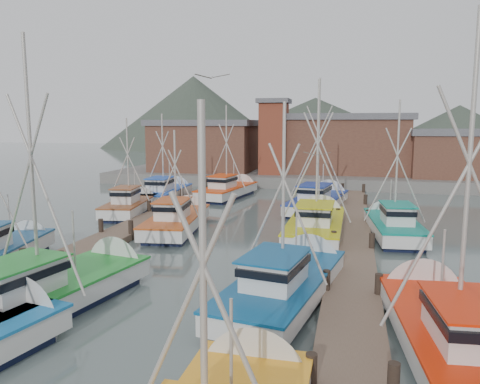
% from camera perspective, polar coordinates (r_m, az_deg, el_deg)
% --- Properties ---
extents(ground, '(260.00, 260.00, 0.00)m').
position_cam_1_polar(ground, '(22.45, -4.97, -9.77)').
color(ground, '#4B5A58').
rests_on(ground, ground).
extents(dock_left, '(2.30, 46.00, 1.50)m').
position_cam_1_polar(dock_left, '(28.73, -15.78, -5.58)').
color(dock_left, brown).
rests_on(dock_left, ground).
extents(dock_right, '(2.30, 46.00, 1.50)m').
position_cam_1_polar(dock_right, '(25.19, 13.52, -7.46)').
color(dock_right, brown).
rests_on(dock_right, ground).
extents(quay, '(44.00, 16.00, 1.20)m').
position_cam_1_polar(quay, '(57.97, 6.68, 1.98)').
color(quay, slate).
rests_on(quay, ground).
extents(shed_left, '(12.72, 8.48, 6.20)m').
position_cam_1_polar(shed_left, '(58.09, -4.39, 5.72)').
color(shed_left, brown).
rests_on(shed_left, quay).
extents(shed_center, '(14.84, 9.54, 6.90)m').
position_cam_1_polar(shed_center, '(57.27, 12.75, 5.86)').
color(shed_center, brown).
rests_on(shed_center, quay).
extents(shed_right, '(8.48, 6.36, 5.20)m').
position_cam_1_polar(shed_right, '(55.25, 24.18, 4.36)').
color(shed_right, brown).
rests_on(shed_right, quay).
extents(lookout_tower, '(3.60, 3.60, 8.50)m').
position_cam_1_polar(lookout_tower, '(53.96, 4.13, 6.81)').
color(lookout_tower, brown).
rests_on(lookout_tower, quay).
extents(distant_hills, '(175.00, 140.00, 42.00)m').
position_cam_1_polar(distant_hills, '(144.31, 5.74, 5.53)').
color(distant_hills, '#424D40').
rests_on(distant_hills, ground).
extents(boat_4, '(4.67, 10.18, 10.92)m').
position_cam_1_polar(boat_4, '(19.51, -21.54, -11.04)').
color(boat_4, '#101735').
rests_on(boat_4, ground).
extents(boat_5, '(4.48, 9.83, 8.60)m').
position_cam_1_polar(boat_5, '(19.11, 5.87, -10.91)').
color(boat_5, '#101735').
rests_on(boat_5, ground).
extents(boat_6, '(3.79, 8.30, 8.39)m').
position_cam_1_polar(boat_6, '(26.23, -27.03, -6.46)').
color(boat_6, '#101735').
rests_on(boat_6, ground).
extents(boat_7, '(4.38, 9.86, 10.92)m').
position_cam_1_polar(boat_7, '(16.26, 24.11, -15.13)').
color(boat_7, '#101735').
rests_on(boat_7, ground).
extents(boat_8, '(3.82, 9.28, 7.34)m').
position_cam_1_polar(boat_8, '(31.17, -7.47, -3.38)').
color(boat_8, '#101735').
rests_on(boat_8, ground).
extents(boat_9, '(4.23, 10.10, 10.50)m').
position_cam_1_polar(boat_9, '(30.00, 9.35, -3.86)').
color(boat_9, '#101735').
rests_on(boat_9, ground).
extents(boat_10, '(3.62, 8.33, 8.01)m').
position_cam_1_polar(boat_10, '(37.45, -13.04, -1.54)').
color(boat_10, '#101735').
rests_on(boat_10, ground).
extents(boat_11, '(3.63, 8.62, 9.05)m').
position_cam_1_polar(boat_11, '(30.81, 18.04, -3.85)').
color(boat_11, '#101735').
rests_on(boat_11, ground).
extents(boat_12, '(4.20, 9.55, 9.45)m').
position_cam_1_polar(boat_12, '(44.70, -1.27, 0.25)').
color(boat_12, '#101735').
rests_on(boat_12, ground).
extents(boat_13, '(4.74, 10.62, 11.44)m').
position_cam_1_polar(boat_13, '(38.80, 9.67, -1.09)').
color(boat_13, '#101735').
rests_on(boat_13, ground).
extents(boat_14, '(3.57, 9.13, 8.59)m').
position_cam_1_polar(boat_14, '(43.41, -8.98, -0.09)').
color(boat_14, '#101735').
rests_on(boat_14, ground).
extents(gull_near, '(1.50, 0.66, 0.24)m').
position_cam_1_polar(gull_near, '(20.53, -3.40, 13.86)').
color(gull_near, slate).
rests_on(gull_near, ground).
extents(gull_far, '(1.55, 0.64, 0.24)m').
position_cam_1_polar(gull_far, '(26.73, 9.37, 4.58)').
color(gull_far, slate).
rests_on(gull_far, ground).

